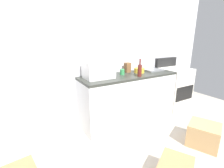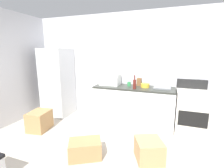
# 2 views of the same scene
# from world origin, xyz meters

# --- Properties ---
(ground_plane) EXTENTS (6.00, 6.00, 0.00)m
(ground_plane) POSITION_xyz_m (0.00, 0.00, 0.00)
(ground_plane) COLOR #B2A899
(wall_back) EXTENTS (5.00, 0.10, 2.60)m
(wall_back) POSITION_xyz_m (0.00, 1.55, 1.30)
(wall_back) COLOR silver
(wall_back) RESTS_ON ground_plane
(kitchen_counter) EXTENTS (1.80, 0.60, 0.90)m
(kitchen_counter) POSITION_xyz_m (0.30, 1.20, 0.45)
(kitchen_counter) COLOR silver
(kitchen_counter) RESTS_ON ground_plane
(refrigerator) EXTENTS (0.68, 0.66, 1.77)m
(refrigerator) POSITION_xyz_m (-1.75, 1.15, 0.89)
(refrigerator) COLOR silver
(refrigerator) RESTS_ON ground_plane
(stove_oven) EXTENTS (0.60, 0.61, 1.10)m
(stove_oven) POSITION_xyz_m (1.52, 1.21, 0.47)
(stove_oven) COLOR silver
(stove_oven) RESTS_ON ground_plane
(microwave) EXTENTS (0.46, 0.34, 0.27)m
(microwave) POSITION_xyz_m (-0.28, 1.25, 1.04)
(microwave) COLOR white
(microwave) RESTS_ON kitchen_counter
(sink_basin) EXTENTS (0.36, 0.32, 0.03)m
(sink_basin) POSITION_xyz_m (0.92, 1.27, 0.92)
(sink_basin) COLOR slate
(sink_basin) RESTS_ON kitchen_counter
(wine_bottle) EXTENTS (0.07, 0.07, 0.30)m
(wine_bottle) POSITION_xyz_m (0.36, 0.99, 1.01)
(wine_bottle) COLOR #591E19
(wine_bottle) RESTS_ON kitchen_counter
(coffee_mug) EXTENTS (0.08, 0.08, 0.10)m
(coffee_mug) POSITION_xyz_m (0.18, 1.25, 0.95)
(coffee_mug) COLOR #338C4C
(coffee_mug) RESTS_ON kitchen_counter
(knife_block) EXTENTS (0.10, 0.10, 0.18)m
(knife_block) POSITION_xyz_m (0.39, 1.39, 0.99)
(knife_block) COLOR brown
(knife_block) RESTS_ON kitchen_counter
(mixing_bowl) EXTENTS (0.19, 0.19, 0.09)m
(mixing_bowl) POSITION_xyz_m (0.56, 1.23, 0.95)
(mixing_bowl) COLOR gold
(mixing_bowl) RESTS_ON kitchen_counter
(cardboard_box_large) EXTENTS (0.44, 0.52, 0.42)m
(cardboard_box_large) POSITION_xyz_m (-1.56, 0.24, 0.21)
(cardboard_box_large) COLOR #A37A4C
(cardboard_box_large) RESTS_ON ground_plane
(cardboard_box_medium) EXTENTS (0.53, 0.53, 0.33)m
(cardboard_box_medium) POSITION_xyz_m (0.81, 0.03, 0.17)
(cardboard_box_medium) COLOR tan
(cardboard_box_medium) RESTS_ON ground_plane
(cardboard_box_small) EXTENTS (0.61, 0.53, 0.28)m
(cardboard_box_small) POSITION_xyz_m (-0.17, -0.25, 0.14)
(cardboard_box_small) COLOR #A37A4C
(cardboard_box_small) RESTS_ON ground_plane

